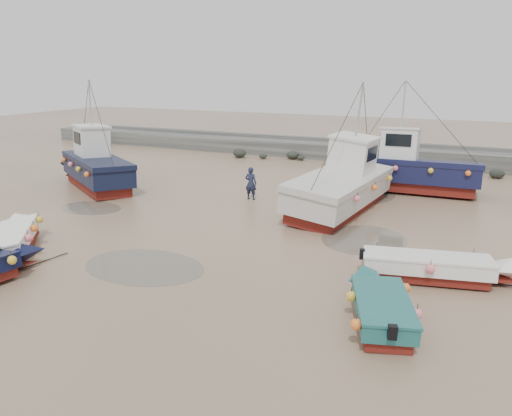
# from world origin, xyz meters

# --- Properties ---
(ground) EXTENTS (120.00, 120.00, 0.00)m
(ground) POSITION_xyz_m (0.00, 0.00, 0.00)
(ground) COLOR #9B7D63
(ground) RESTS_ON ground
(seawall) EXTENTS (60.00, 4.92, 1.50)m
(seawall) POSITION_xyz_m (0.05, 21.99, 0.63)
(seawall) COLOR slate
(seawall) RESTS_ON ground
(puddle_a) EXTENTS (4.59, 4.59, 0.01)m
(puddle_a) POSITION_xyz_m (-1.78, -2.55, 0.00)
(puddle_a) COLOR #5F574A
(puddle_a) RESTS_ON ground
(puddle_b) EXTENTS (3.46, 3.46, 0.01)m
(puddle_b) POSITION_xyz_m (4.62, 3.76, 0.00)
(puddle_b) COLOR #5F574A
(puddle_b) RESTS_ON ground
(puddle_c) EXTENTS (3.41, 3.41, 0.01)m
(puddle_c) POSITION_xyz_m (-9.14, 2.65, 0.00)
(puddle_c) COLOR #5F574A
(puddle_c) RESTS_ON ground
(puddle_d) EXTENTS (5.89, 5.89, 0.01)m
(puddle_d) POSITION_xyz_m (1.54, 11.46, 0.00)
(puddle_d) COLOR #5F574A
(puddle_d) RESTS_ON ground
(dinghy_0) EXTENTS (4.49, 5.24, 1.43)m
(dinghy_0) POSITION_xyz_m (-7.50, -3.11, 0.54)
(dinghy_0) COLOR maroon
(dinghy_0) RESTS_ON ground
(dinghy_2) EXTENTS (2.60, 5.21, 1.43)m
(dinghy_2) POSITION_xyz_m (6.66, -2.93, 0.56)
(dinghy_2) COLOR maroon
(dinghy_2) RESTS_ON ground
(dinghy_3) EXTENTS (6.44, 2.66, 1.43)m
(dinghy_3) POSITION_xyz_m (7.84, 0.64, 0.54)
(dinghy_3) COLOR maroon
(dinghy_3) RESTS_ON ground
(cabin_boat_0) EXTENTS (9.06, 6.22, 6.22)m
(cabin_boat_0) POSITION_xyz_m (-12.33, 6.45, 1.35)
(cabin_boat_0) COLOR maroon
(cabin_boat_0) RESTS_ON ground
(cabin_boat_1) EXTENTS (3.84, 11.43, 6.22)m
(cabin_boat_1) POSITION_xyz_m (2.44, 8.15, 1.30)
(cabin_boat_1) COLOR maroon
(cabin_boat_1) RESTS_ON ground
(cabin_boat_2) EXTENTS (10.32, 3.30, 6.22)m
(cabin_boat_2) POSITION_xyz_m (4.56, 13.19, 1.33)
(cabin_boat_2) COLOR maroon
(cabin_boat_2) RESTS_ON ground
(person) EXTENTS (0.67, 0.46, 1.79)m
(person) POSITION_xyz_m (-2.52, 7.73, 0.00)
(person) COLOR #1B213D
(person) RESTS_ON ground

